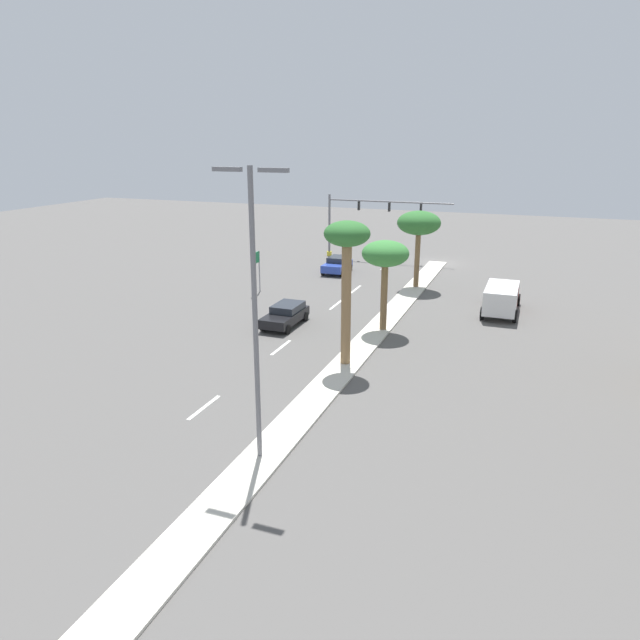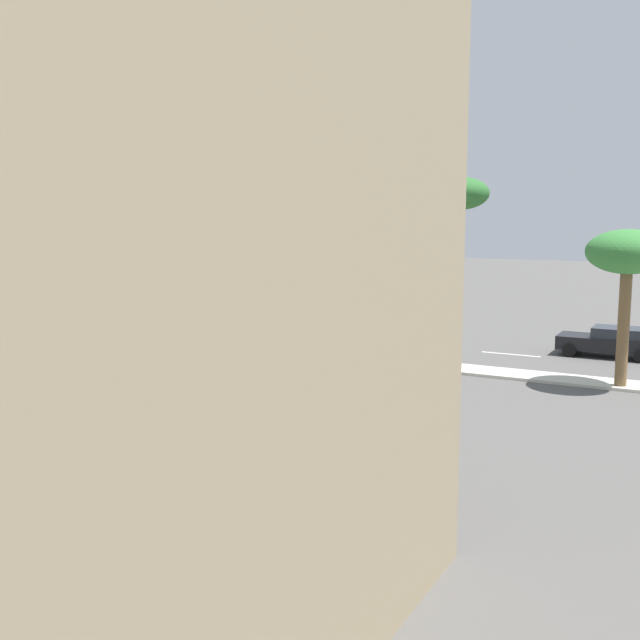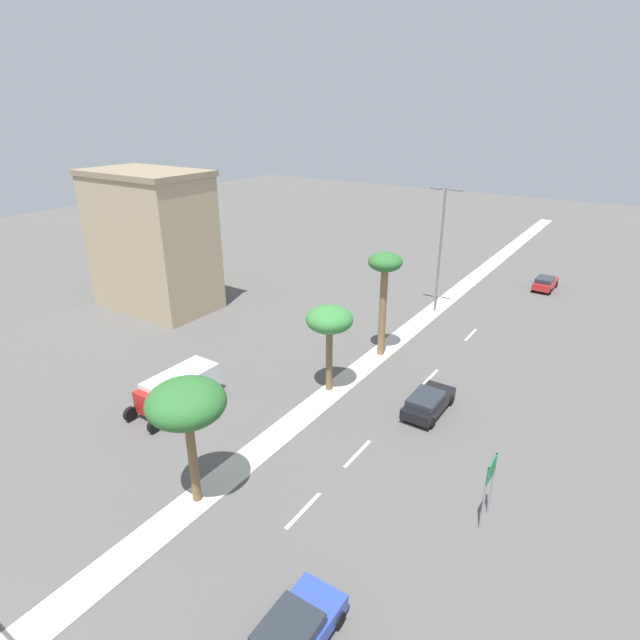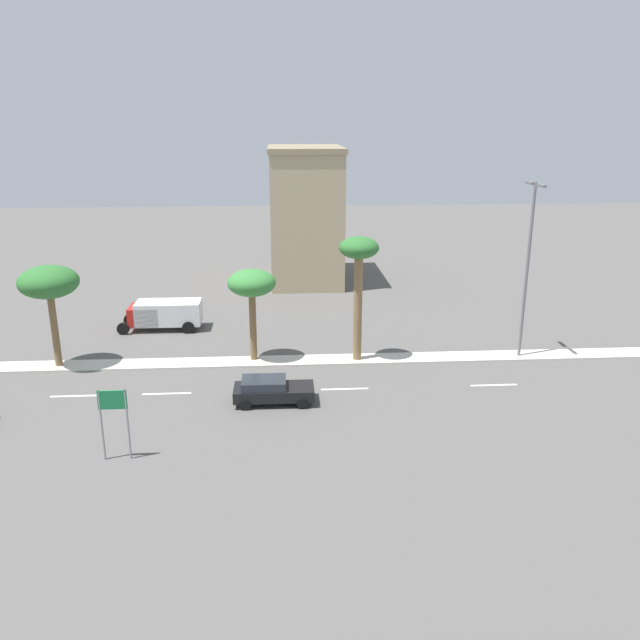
% 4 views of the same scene
% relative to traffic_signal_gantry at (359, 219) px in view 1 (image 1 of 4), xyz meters
% --- Properties ---
extents(ground_plane, '(160.00, 160.00, 0.00)m').
position_rel_traffic_signal_gantry_xyz_m(ground_plane, '(-8.57, 35.19, -4.23)').
color(ground_plane, '#565451').
extents(median_curb, '(1.80, 91.72, 0.12)m').
position_rel_traffic_signal_gantry_xyz_m(median_curb, '(-8.57, 45.38, -4.17)').
color(median_curb, beige).
rests_on(median_curb, ground).
extents(lane_stripe_center, '(0.20, 2.80, 0.01)m').
position_rel_traffic_signal_gantry_xyz_m(lane_stripe_center, '(-3.89, 3.52, -4.22)').
color(lane_stripe_center, silver).
rests_on(lane_stripe_center, ground).
extents(lane_stripe_front, '(0.20, 2.80, 0.01)m').
position_rel_traffic_signal_gantry_xyz_m(lane_stripe_front, '(-3.89, 13.24, -4.22)').
color(lane_stripe_front, silver).
rests_on(lane_stripe_front, ground).
extents(lane_stripe_rear, '(0.20, 2.80, 0.01)m').
position_rel_traffic_signal_gantry_xyz_m(lane_stripe_rear, '(-3.89, 18.44, -4.22)').
color(lane_stripe_rear, silver).
rests_on(lane_stripe_rear, ground).
extents(lane_stripe_trailing, '(0.20, 2.80, 0.01)m').
position_rel_traffic_signal_gantry_xyz_m(lane_stripe_trailing, '(-3.89, 28.77, -4.22)').
color(lane_stripe_trailing, silver).
rests_on(lane_stripe_trailing, ground).
extents(lane_stripe_mid, '(0.20, 2.80, 0.01)m').
position_rel_traffic_signal_gantry_xyz_m(lane_stripe_mid, '(-3.89, 37.72, -4.22)').
color(lane_stripe_mid, silver).
rests_on(lane_stripe_mid, ground).
extents(traffic_signal_gantry, '(13.46, 0.53, 6.67)m').
position_rel_traffic_signal_gantry_xyz_m(traffic_signal_gantry, '(0.00, 0.00, 0.00)').
color(traffic_signal_gantry, slate).
rests_on(traffic_signal_gantry, ground).
extents(directional_road_sign, '(0.10, 1.32, 3.45)m').
position_rel_traffic_signal_gantry_xyz_m(directional_road_sign, '(3.49, 17.40, -1.76)').
color(directional_road_sign, gray).
rests_on(directional_road_sign, ground).
extents(palm_tree_trailing, '(3.65, 3.65, 6.49)m').
position_rel_traffic_signal_gantry_xyz_m(palm_tree_trailing, '(-8.59, 10.89, 1.28)').
color(palm_tree_trailing, brown).
rests_on(palm_tree_trailing, median_curb).
extents(palm_tree_right, '(3.07, 3.07, 5.99)m').
position_rel_traffic_signal_gantry_xyz_m(palm_tree_right, '(-8.93, 23.30, 0.88)').
color(palm_tree_right, brown).
rests_on(palm_tree_right, median_curb).
extents(palm_tree_center, '(2.51, 2.51, 8.09)m').
position_rel_traffic_signal_gantry_xyz_m(palm_tree_center, '(-8.51, 30.05, 2.53)').
color(palm_tree_center, olive).
rests_on(palm_tree_center, median_curb).
extents(street_lamp_front, '(2.90, 0.24, 11.37)m').
position_rel_traffic_signal_gantry_xyz_m(street_lamp_front, '(-8.46, 40.91, 2.45)').
color(street_lamp_front, slate).
rests_on(street_lamp_front, median_curb).
extents(sedan_blue_front, '(2.14, 3.98, 1.51)m').
position_rel_traffic_signal_gantry_xyz_m(sedan_blue_front, '(-0.29, 7.69, -3.43)').
color(sedan_blue_front, '#2D47AD').
rests_on(sedan_blue_front, ground).
extents(sedan_black_leading, '(2.05, 4.47, 1.42)m').
position_rel_traffic_signal_gantry_xyz_m(sedan_black_leading, '(-2.31, 24.50, -3.46)').
color(sedan_black_leading, black).
rests_on(sedan_black_leading, ground).
extents(box_truck, '(2.50, 6.04, 2.15)m').
position_rel_traffic_signal_gantry_xyz_m(box_truck, '(-16.02, 16.22, -3.00)').
color(box_truck, '#B21E19').
rests_on(box_truck, ground).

